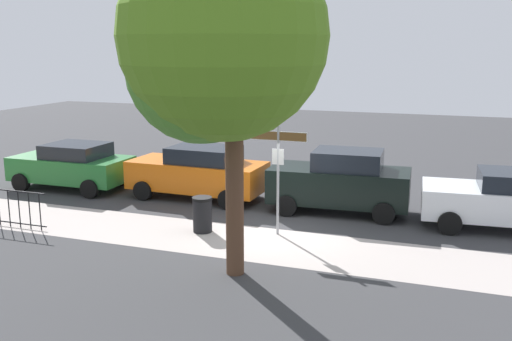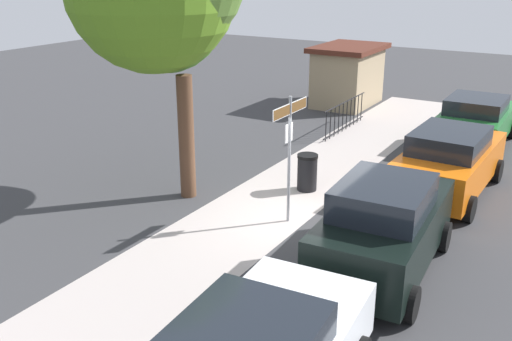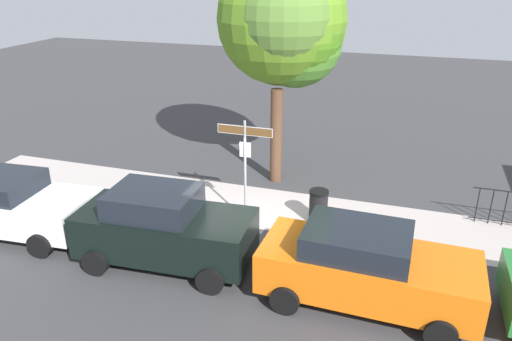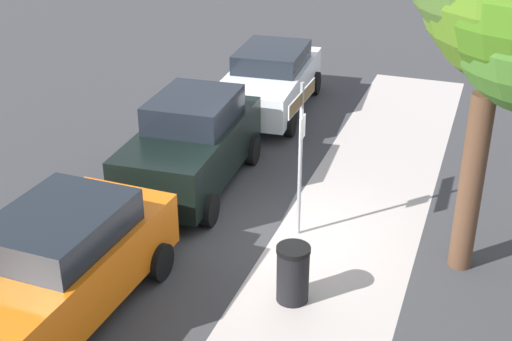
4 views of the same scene
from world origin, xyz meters
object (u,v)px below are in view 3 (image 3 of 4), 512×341
object	(u,v)px
street_sign	(245,151)
car_orange	(366,267)
shade_tree	(287,25)
car_white	(5,203)
car_black	(164,228)
trash_bin	(318,206)

from	to	relation	value
street_sign	car_orange	bearing A→B (deg)	-36.95
shade_tree	car_white	size ratio (longest dim) A/B	1.51
car_black	car_orange	world-z (taller)	car_black
street_sign	trash_bin	bearing A→B (deg)	13.99
car_orange	trash_bin	distance (m)	3.65
trash_bin	car_orange	bearing A→B (deg)	-63.12
car_white	car_black	world-z (taller)	car_black
shade_tree	trash_bin	world-z (taller)	shade_tree
car_white	car_black	xyz separation A→B (m)	(4.81, -0.08, 0.12)
street_sign	shade_tree	size ratio (longest dim) A/B	0.41
street_sign	trash_bin	distance (m)	2.62
car_black	trash_bin	distance (m)	4.49
trash_bin	street_sign	bearing A→B (deg)	-166.01
car_white	car_black	distance (m)	4.81
street_sign	shade_tree	bearing A→B (deg)	87.19
shade_tree	car_orange	world-z (taller)	shade_tree
car_white	trash_bin	distance (m)	8.55
shade_tree	car_orange	xyz separation A→B (m)	(3.47, -6.31, -4.14)
car_black	trash_bin	size ratio (longest dim) A/B	4.38
car_white	car_black	size ratio (longest dim) A/B	1.12
trash_bin	car_white	bearing A→B (deg)	-158.80
trash_bin	car_black	bearing A→B (deg)	-134.87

